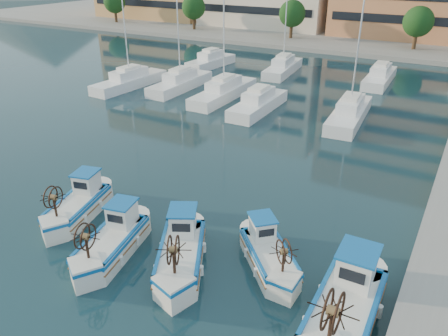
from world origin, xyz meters
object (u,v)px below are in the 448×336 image
fishing_boat_c (181,250)px  fishing_boat_e (345,307)px  fishing_boat_b (113,240)px  fishing_boat_d (268,253)px  fishing_boat_a (79,203)px

fishing_boat_c → fishing_boat_e: bearing=-27.7°
fishing_boat_b → fishing_boat_d: bearing=10.3°
fishing_boat_b → fishing_boat_e: (10.15, 0.94, 0.16)m
fishing_boat_b → fishing_boat_d: (6.34, 2.70, -0.06)m
fishing_boat_a → fishing_boat_b: fishing_boat_b is taller
fishing_boat_d → fishing_boat_e: size_ratio=0.72×
fishing_boat_a → fishing_boat_d: (10.07, 1.21, -0.05)m
fishing_boat_a → fishing_boat_c: fishing_boat_c is taller
fishing_boat_a → fishing_boat_c: 6.87m
fishing_boat_c → fishing_boat_e: fishing_boat_e is taller
fishing_boat_a → fishing_boat_e: bearing=-17.4°
fishing_boat_e → fishing_boat_a: bearing=176.1°
fishing_boat_a → fishing_boat_b: 4.02m
fishing_boat_c → fishing_boat_d: (3.24, 1.86, -0.10)m
fishing_boat_a → fishing_boat_e: 13.89m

